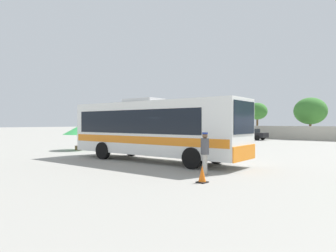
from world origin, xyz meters
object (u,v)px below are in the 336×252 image
at_px(parked_car_second_black, 250,134).
at_px(vendor_umbrella_secondary_green, 79,130).
at_px(roadside_tree_left, 257,111).
at_px(roadside_tree_midleft, 310,111).
at_px(traffic_cone_on_apron, 202,174).
at_px(coach_bus_white_orange, 152,127).
at_px(attendant_by_bus_door, 205,151).
at_px(parked_car_leftmost_grey, 217,133).

bearing_deg(parked_car_second_black, vendor_umbrella_secondary_green, -98.52).
distance_m(roadside_tree_left, roadside_tree_midleft, 9.48).
relative_size(vendor_umbrella_secondary_green, roadside_tree_left, 0.46).
bearing_deg(traffic_cone_on_apron, roadside_tree_left, 112.33).
height_order(coach_bus_white_orange, traffic_cone_on_apron, coach_bus_white_orange).
distance_m(attendant_by_bus_door, parked_car_leftmost_grey, 31.53).
height_order(parked_car_leftmost_grey, traffic_cone_on_apron, parked_car_leftmost_grey).
height_order(attendant_by_bus_door, roadside_tree_left, roadside_tree_left).
xyz_separation_m(roadside_tree_left, traffic_cone_on_apron, (15.59, -37.95, -3.83)).
distance_m(attendant_by_bus_door, parked_car_second_black, 28.34).
relative_size(coach_bus_white_orange, parked_car_leftmost_grey, 2.39).
xyz_separation_m(parked_car_leftmost_grey, roadside_tree_left, (1.79, 9.54, 3.34)).
xyz_separation_m(coach_bus_white_orange, parked_car_leftmost_grey, (-11.49, 25.05, -1.15)).
bearing_deg(roadside_tree_left, coach_bus_white_orange, -74.33).
xyz_separation_m(parked_car_leftmost_grey, parked_car_second_black, (5.60, -0.71, -0.02)).
bearing_deg(vendor_umbrella_secondary_green, attendant_by_bus_door, -11.19).
bearing_deg(traffic_cone_on_apron, parked_car_second_black, 113.03).
height_order(parked_car_second_black, roadside_tree_left, roadside_tree_left).
bearing_deg(vendor_umbrella_secondary_green, parked_car_second_black, 81.48).
xyz_separation_m(parked_car_second_black, roadside_tree_left, (-3.81, 10.25, 3.36)).
bearing_deg(vendor_umbrella_secondary_green, coach_bus_white_orange, -6.05).
height_order(vendor_umbrella_secondary_green, parked_car_leftmost_grey, vendor_umbrella_secondary_green).
xyz_separation_m(coach_bus_white_orange, roadside_tree_left, (-9.70, 34.59, 2.19)).
bearing_deg(parked_car_second_black, parked_car_leftmost_grey, 172.77).
xyz_separation_m(vendor_umbrella_secondary_green, parked_car_leftmost_grey, (-2.11, 24.06, -0.80)).
distance_m(attendant_by_bus_door, roadside_tree_midleft, 34.28).
height_order(vendor_umbrella_secondary_green, parked_car_second_black, vendor_umbrella_secondary_green).
bearing_deg(traffic_cone_on_apron, roadside_tree_midleft, 100.48).
height_order(parked_car_leftmost_grey, roadside_tree_left, roadside_tree_left).
height_order(attendant_by_bus_door, parked_car_leftmost_grey, attendant_by_bus_door).
distance_m(coach_bus_white_orange, parked_car_leftmost_grey, 27.59).
bearing_deg(attendant_by_bus_door, vendor_umbrella_secondary_green, 168.81).
xyz_separation_m(parked_car_leftmost_grey, roadside_tree_midleft, (10.87, 6.81, 3.07)).
xyz_separation_m(vendor_umbrella_secondary_green, roadside_tree_left, (-0.31, 33.60, 2.54)).
relative_size(attendant_by_bus_door, roadside_tree_midleft, 0.31).
bearing_deg(attendant_by_bus_door, traffic_cone_on_apron, -58.59).
xyz_separation_m(attendant_by_bus_door, roadside_tree_midleft, (-5.59, 33.70, 2.84)).
xyz_separation_m(parked_car_leftmost_grey, traffic_cone_on_apron, (17.38, -28.41, -0.49)).
bearing_deg(roadside_tree_midleft, roadside_tree_left, 163.22).
height_order(roadside_tree_midleft, traffic_cone_on_apron, roadside_tree_midleft).
bearing_deg(roadside_tree_midleft, vendor_umbrella_secondary_green, -105.85).
bearing_deg(traffic_cone_on_apron, attendant_by_bus_door, 121.41).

